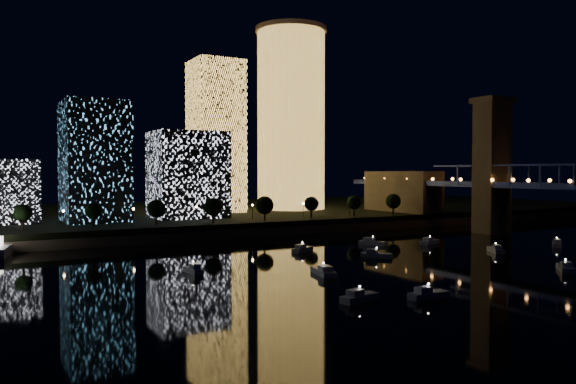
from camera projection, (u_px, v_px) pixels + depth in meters
name	position (u px, v px, depth m)	size (l,w,h in m)	color
ground	(469.00, 267.00, 132.83)	(520.00, 520.00, 0.00)	black
far_bank	(216.00, 214.00, 272.49)	(420.00, 160.00, 5.00)	black
seawall	(297.00, 230.00, 204.40)	(420.00, 6.00, 3.00)	#6B5E4C
tower_cylindrical	(291.00, 119.00, 267.63)	(34.00, 34.00, 85.99)	#FFBD51
tower_rectangular	(216.00, 137.00, 248.00)	(20.93, 20.93, 66.58)	#FFBD51
midrise_blocks	(86.00, 174.00, 202.34)	(108.75, 33.62, 42.59)	silver
motorboats	(421.00, 258.00, 141.99)	(117.78, 70.00, 2.78)	silver
esplanade_trees	(228.00, 207.00, 197.40)	(166.06, 6.73, 8.86)	black
street_lamps	(196.00, 210.00, 198.11)	(132.70, 0.70, 5.65)	black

